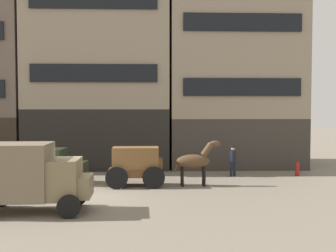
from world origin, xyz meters
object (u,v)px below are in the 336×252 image
(delivery_truck_far, at_px, (28,175))
(fire_hydrant_curbside, at_px, (297,168))
(cargo_wagon, at_px, (137,164))
(pedestrian_officer, at_px, (233,159))
(sedan_dark, at_px, (49,166))
(draft_horse, at_px, (195,161))

(delivery_truck_far, distance_m, fire_hydrant_curbside, 15.21)
(delivery_truck_far, bearing_deg, cargo_wagon, 51.38)
(pedestrian_officer, bearing_deg, delivery_truck_far, -141.01)
(cargo_wagon, height_order, sedan_dark, cargo_wagon)
(draft_horse, height_order, fire_hydrant_curbside, draft_horse)
(pedestrian_officer, relative_size, fire_hydrant_curbside, 2.16)
(delivery_truck_far, xyz_separation_m, fire_hydrant_curbside, (13.11, 7.64, -1.00))
(draft_horse, distance_m, sedan_dark, 7.62)
(pedestrian_officer, distance_m, fire_hydrant_curbside, 3.85)
(draft_horse, height_order, delivery_truck_far, delivery_truck_far)
(draft_horse, xyz_separation_m, fire_hydrant_curbside, (6.28, 2.78, -0.84))
(cargo_wagon, relative_size, draft_horse, 1.24)
(draft_horse, distance_m, fire_hydrant_curbside, 6.92)
(cargo_wagon, height_order, delivery_truck_far, delivery_truck_far)
(delivery_truck_far, relative_size, sedan_dark, 1.15)
(delivery_truck_far, height_order, pedestrian_officer, delivery_truck_far)
(delivery_truck_far, bearing_deg, draft_horse, 35.43)
(draft_horse, bearing_deg, pedestrian_officer, 47.21)
(cargo_wagon, xyz_separation_m, fire_hydrant_curbside, (9.23, 2.78, -0.72))
(sedan_dark, distance_m, pedestrian_officer, 10.18)
(sedan_dark, xyz_separation_m, pedestrian_officer, (10.03, 1.75, 0.07))
(cargo_wagon, bearing_deg, sedan_dark, 168.69)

